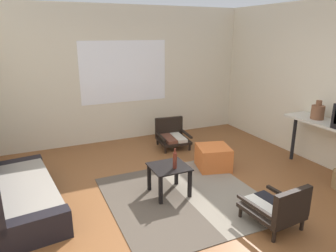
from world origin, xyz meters
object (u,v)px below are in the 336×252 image
Objects in this scene: armchair_by_window at (172,135)px; ottoman_orange at (213,157)px; clay_vase at (318,112)px; armchair_striped_foreground at (277,208)px; couch at (17,193)px; glass_bottle at (175,160)px; coffee_table at (169,173)px.

ottoman_orange is at bearing -82.16° from armchair_by_window.
armchair_by_window is 2.14× the size of clay_vase.
armchair_striped_foreground is 2.14m from clay_vase.
couch reaches higher than glass_bottle.
armchair_striped_foreground is 2.17× the size of clay_vase.
ottoman_orange is 1.69× the size of clay_vase.
armchair_by_window is at bearing 24.68° from couch.
couch is at bearing -179.44° from ottoman_orange.
ottoman_orange is (0.17, -1.24, -0.04)m from armchair_by_window.
couch is at bearing 164.63° from glass_bottle.
coffee_table is 1.82× the size of glass_bottle.
couch is at bearing -155.32° from armchair_by_window.
couch reaches higher than coffee_table.
glass_bottle reaches higher than coffee_table.
armchair_striped_foreground is at bearing -56.68° from coffee_table.
armchair_striped_foreground is at bearing -97.58° from ottoman_orange.
armchair_striped_foreground reaches higher than coffee_table.
coffee_table is at bearing 175.90° from clay_vase.
armchair_by_window is (0.86, 1.72, -0.10)m from coffee_table.
coffee_table is (1.92, -0.45, 0.10)m from couch.
armchair_striped_foreground is at bearing -31.54° from couch.
couch is 3.19m from armchair_striped_foreground.
armchair_by_window reaches higher than ottoman_orange.
armchair_striped_foreground is (0.80, -1.22, -0.08)m from coffee_table.
clay_vase is at bearing -48.76° from armchair_by_window.
glass_bottle is at bearing 177.91° from clay_vase.
clay_vase is at bearing -23.73° from ottoman_orange.
couch is 3.87× the size of coffee_table.
clay_vase is (2.52, -0.18, 0.64)m from coffee_table.
couch is 1.97m from coffee_table.
glass_bottle is (-2.48, 0.09, -0.43)m from clay_vase.
armchair_by_window is at bearing 88.94° from armchair_striped_foreground.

